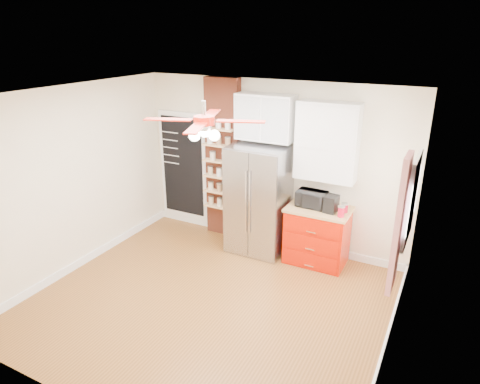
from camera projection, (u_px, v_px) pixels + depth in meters
The scene contains 21 objects.
floor at pixel (210, 301), 5.69m from camera, with size 4.50×4.50×0.00m, color brown.
ceiling at pixel (203, 96), 4.74m from camera, with size 4.50×4.50×0.00m, color white.
wall_back at pixel (272, 165), 6.88m from camera, with size 4.50×0.02×2.70m, color beige.
wall_front at pixel (81, 292), 3.55m from camera, with size 4.50×0.02×2.70m, color beige.
wall_left at pixel (74, 180), 6.18m from camera, with size 0.02×4.00×2.70m, color beige.
wall_right at pixel (400, 249), 4.25m from camera, with size 0.02×4.00×2.70m, color beige.
chalkboard at pixel (183, 166), 7.66m from camera, with size 0.95×0.05×1.95m.
brick_pillar at pixel (223, 160), 7.17m from camera, with size 0.60×0.16×2.70m, color brown.
fridge at pixel (259, 200), 6.76m from camera, with size 0.90×0.70×1.75m, color #A5A5AA.
upper_glass_cabinet at pixel (265, 117), 6.47m from camera, with size 0.90×0.35×0.70m, color white.
red_cabinet at pixel (317, 235), 6.54m from camera, with size 0.94×0.64×0.90m.
upper_shelf_unit at pixel (327, 142), 6.17m from camera, with size 0.90×0.30×1.15m, color white.
window at pixel (412, 200), 4.94m from camera, with size 0.04×0.75×1.05m, color white.
curtain at pixel (399, 225), 4.54m from camera, with size 0.06×0.40×1.55m, color #AC1724.
ceiling_fan at pixel (204, 121), 4.83m from camera, with size 1.40×1.40×0.44m.
toaster_oven at pixel (311, 199), 6.40m from camera, with size 0.43×0.29×0.24m, color black.
coffee_maker at pixel (331, 204), 6.20m from camera, with size 0.17×0.22×0.25m, color black.
canister_left at pixel (341, 212), 6.06m from camera, with size 0.09×0.09×0.15m, color red.
canister_right at pixel (344, 208), 6.21m from camera, with size 0.10×0.10×0.12m, color #A2091E.
pantry_jar_oats at pixel (213, 156), 7.05m from camera, with size 0.10×0.10×0.14m, color #C3B095.
pantry_jar_beans at pixel (224, 158), 6.97m from camera, with size 0.09×0.09×0.13m, color olive.
Camera 1 is at (2.57, -4.08, 3.39)m, focal length 32.00 mm.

